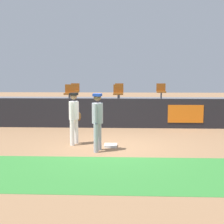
# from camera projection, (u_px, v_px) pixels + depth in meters

# --- Properties ---
(ground_plane) EXTENTS (60.00, 60.00, 0.00)m
(ground_plane) POSITION_uv_depth(u_px,v_px,m) (113.00, 148.00, 9.86)
(ground_plane) COLOR #846042
(grass_foreground_strip) EXTENTS (18.00, 2.80, 0.01)m
(grass_foreground_strip) POSITION_uv_depth(u_px,v_px,m) (108.00, 173.00, 7.40)
(grass_foreground_strip) COLOR #2D722D
(grass_foreground_strip) RESTS_ON ground_plane
(first_base) EXTENTS (0.40, 0.40, 0.08)m
(first_base) POSITION_uv_depth(u_px,v_px,m) (111.00, 146.00, 10.04)
(first_base) COLOR white
(first_base) RESTS_ON ground_plane
(player_fielder_home) EXTENTS (0.43, 0.51, 1.70)m
(player_fielder_home) POSITION_uv_depth(u_px,v_px,m) (74.00, 115.00, 10.29)
(player_fielder_home) COLOR white
(player_fielder_home) RESTS_ON ground_plane
(player_runner_visitor) EXTENTS (0.39, 0.48, 1.74)m
(player_runner_visitor) POSITION_uv_depth(u_px,v_px,m) (97.00, 118.00, 9.36)
(player_runner_visitor) COLOR #9EA3AD
(player_runner_visitor) RESTS_ON ground_plane
(field_wall) EXTENTS (18.00, 0.26, 1.26)m
(field_wall) POSITION_uv_depth(u_px,v_px,m) (117.00, 113.00, 13.58)
(field_wall) COLOR black
(field_wall) RESTS_ON ground_plane
(bleacher_platform) EXTENTS (18.00, 4.80, 0.98)m
(bleacher_platform) POSITION_uv_depth(u_px,v_px,m) (118.00, 110.00, 16.15)
(bleacher_platform) COLOR #59595E
(bleacher_platform) RESTS_ON ground_plane
(seat_front_center) EXTENTS (0.47, 0.44, 0.84)m
(seat_front_center) POSITION_uv_depth(u_px,v_px,m) (118.00, 92.00, 14.91)
(seat_front_center) COLOR #4C4C51
(seat_front_center) RESTS_ON bleacher_platform
(seat_front_left) EXTENTS (0.47, 0.44, 0.84)m
(seat_front_left) POSITION_uv_depth(u_px,v_px,m) (70.00, 92.00, 15.01)
(seat_front_left) COLOR #4C4C51
(seat_front_left) RESTS_ON bleacher_platform
(seat_back_left) EXTENTS (0.45, 0.44, 0.84)m
(seat_back_left) POSITION_uv_depth(u_px,v_px,m) (75.00, 90.00, 16.80)
(seat_back_left) COLOR #4C4C51
(seat_back_left) RESTS_ON bleacher_platform
(seat_back_center) EXTENTS (0.45, 0.44, 0.84)m
(seat_back_center) POSITION_uv_depth(u_px,v_px,m) (119.00, 90.00, 16.70)
(seat_back_center) COLOR #4C4C51
(seat_back_center) RESTS_ON bleacher_platform
(seat_back_right) EXTENTS (0.48, 0.44, 0.84)m
(seat_back_right) POSITION_uv_depth(u_px,v_px,m) (161.00, 90.00, 16.61)
(seat_back_right) COLOR #4C4C51
(seat_back_right) RESTS_ON bleacher_platform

